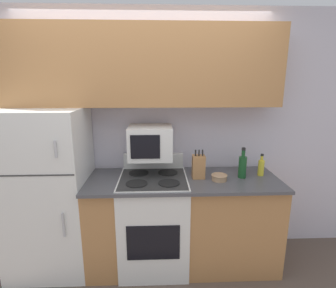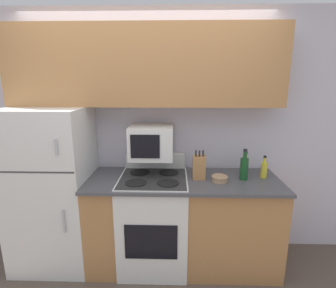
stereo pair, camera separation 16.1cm
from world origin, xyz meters
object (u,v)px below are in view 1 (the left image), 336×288
Objects in this scene: refrigerator at (49,192)px; stove at (154,220)px; bottle_vinegar at (243,164)px; bottle_cooking_spray at (261,167)px; knife_block at (198,167)px; bowl at (219,177)px; microwave at (150,142)px; bottle_wine_green at (242,166)px.

refrigerator is 1.06m from stove.
stove is at bearing -171.35° from bottle_vinegar.
knife_block is at bearing -175.97° from bottle_cooking_spray.
knife_block is at bearing 1.84° from stove.
bowl is at bearing -21.80° from knife_block.
stove is at bearing -176.86° from bottle_cooking_spray.
bottle_cooking_spray is (1.07, 0.06, 0.53)m from stove.
bowl is (1.64, -0.08, 0.15)m from refrigerator.
microwave reaches higher than stove.
bottle_wine_green reaches higher than bowl.
stove is at bearing -179.65° from bottle_wine_green.
bottle_wine_green reaches higher than stove.
knife_block is (1.45, -0.00, 0.24)m from refrigerator.
microwave is 0.52m from knife_block.
knife_block is at bearing 178.82° from bottle_wine_green.
microwave is 0.97m from bottle_vinegar.
bowl is 0.69× the size of bottle_cooking_spray.
knife_block is 0.49m from bottle_vinegar.
bottle_wine_green is (1.87, -0.01, 0.24)m from refrigerator.
bottle_vinegar is (0.05, 0.13, -0.02)m from bottle_wine_green.
refrigerator reaches higher than knife_block.
stove is 0.71m from knife_block.
microwave is 1.40× the size of bottle_wine_green.
microwave is 0.74m from bowl.
bottle_cooking_spray is (0.16, -0.08, -0.01)m from bottle_vinegar.
microwave is 2.76× the size of bowl.
refrigerator is 10.50× the size of bowl.
bowl is 0.35m from bottle_vinegar.
refrigerator reaches higher than bottle_vinegar.
refrigerator is 5.63× the size of knife_block.
bottle_vinegar is (0.94, 0.01, -0.24)m from microwave.
stove is (1.01, -0.02, -0.32)m from refrigerator.
stove is at bearing -78.88° from microwave.
knife_block is at bearing -13.58° from microwave.
bottle_vinegar is at bearing 70.68° from bottle_wine_green.
refrigerator reaches higher than bottle_cooking_spray.
microwave reaches higher than bottle_vinegar.
bottle_wine_green is at bearing -0.32° from refrigerator.
bottle_cooking_spray is (1.10, -0.07, -0.25)m from microwave.
knife_block is 0.22m from bowl.
bottle_wine_green reaches higher than bottle_cooking_spray.
knife_block is 1.19× the size of bottle_vinegar.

